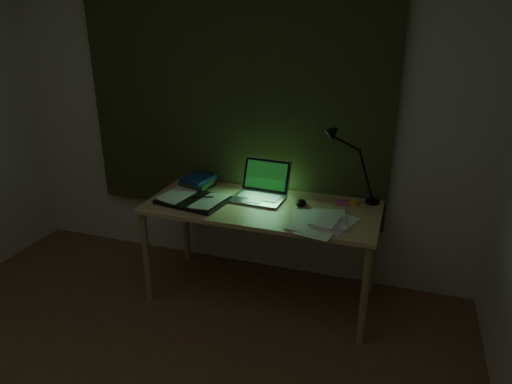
% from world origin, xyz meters
% --- Properties ---
extents(wall_back, '(3.50, 0.00, 2.50)m').
position_xyz_m(wall_back, '(0.00, 2.00, 1.25)').
color(wall_back, silver).
rests_on(wall_back, ground).
extents(curtain, '(2.20, 0.06, 2.00)m').
position_xyz_m(curtain, '(0.00, 1.96, 1.45)').
color(curtain, '#2A2E17').
rests_on(curtain, wall_back).
extents(desk, '(1.50, 0.66, 0.68)m').
position_xyz_m(desk, '(0.34, 1.59, 0.34)').
color(desk, tan).
rests_on(desk, floor).
extents(laptop, '(0.36, 0.40, 0.24)m').
position_xyz_m(laptop, '(0.29, 1.67, 0.81)').
color(laptop, '#A5A5AA').
rests_on(laptop, desk).
extents(open_textbook, '(0.47, 0.37, 0.04)m').
position_xyz_m(open_textbook, '(-0.10, 1.50, 0.70)').
color(open_textbook, white).
rests_on(open_textbook, desk).
extents(book_stack, '(0.22, 0.25, 0.09)m').
position_xyz_m(book_stack, '(-0.18, 1.75, 0.73)').
color(book_stack, white).
rests_on(book_stack, desk).
extents(loose_papers, '(0.34, 0.36, 0.02)m').
position_xyz_m(loose_papers, '(0.73, 1.48, 0.69)').
color(loose_papers, white).
rests_on(loose_papers, desk).
extents(mouse, '(0.07, 0.10, 0.04)m').
position_xyz_m(mouse, '(0.58, 1.67, 0.70)').
color(mouse, black).
rests_on(mouse, desk).
extents(sticky_yellow, '(0.09, 0.09, 0.01)m').
position_xyz_m(sticky_yellow, '(0.90, 1.82, 0.69)').
color(sticky_yellow, yellow).
rests_on(sticky_yellow, desk).
extents(sticky_pink, '(0.09, 0.09, 0.02)m').
position_xyz_m(sticky_pink, '(0.83, 1.78, 0.69)').
color(sticky_pink, '#DD568C').
rests_on(sticky_pink, desk).
extents(desk_lamp, '(0.36, 0.30, 0.50)m').
position_xyz_m(desk_lamp, '(1.01, 1.85, 0.93)').
color(desk_lamp, black).
rests_on(desk_lamp, desk).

